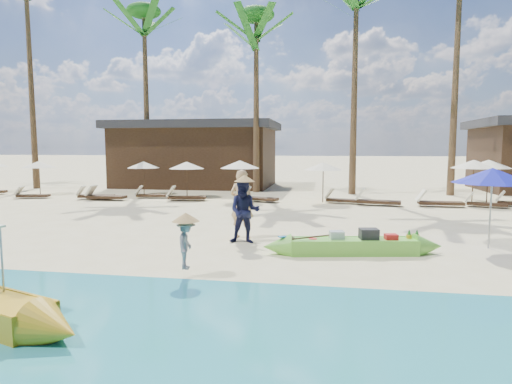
# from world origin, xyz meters

# --- Properties ---
(ground) EXTENTS (240.00, 240.00, 0.00)m
(ground) POSITION_xyz_m (0.00, 0.00, 0.00)
(ground) COLOR beige
(ground) RESTS_ON ground
(wet_sand_strip) EXTENTS (240.00, 4.50, 0.01)m
(wet_sand_strip) POSITION_xyz_m (0.00, -5.00, 0.00)
(wet_sand_strip) COLOR tan
(wet_sand_strip) RESTS_ON ground
(green_canoe) EXTENTS (4.93, 1.21, 0.63)m
(green_canoe) POSITION_xyz_m (1.43, 0.17, 0.21)
(green_canoe) COLOR #72D541
(green_canoe) RESTS_ON ground
(tourist) EXTENTS (0.81, 0.61, 1.99)m
(tourist) POSITION_xyz_m (-1.64, 1.56, 0.99)
(tourist) COLOR tan
(tourist) RESTS_ON ground
(vendor_green) EXTENTS (0.90, 0.73, 1.76)m
(vendor_green) POSITION_xyz_m (-1.43, 0.92, 0.88)
(vendor_green) COLOR #141739
(vendor_green) RESTS_ON ground
(vendor_yellow) EXTENTS (0.48, 0.72, 1.03)m
(vendor_yellow) POSITION_xyz_m (-1.99, -2.34, 0.69)
(vendor_yellow) COLOR gray
(vendor_yellow) RESTS_ON ground
(blue_umbrella) EXTENTS (1.95, 1.95, 2.10)m
(blue_umbrella) POSITION_xyz_m (4.96, 1.36, 1.90)
(blue_umbrella) COLOR #99999E
(blue_umbrella) RESTS_ON ground
(resort_parasol_2) EXTENTS (1.81, 1.81, 1.86)m
(resort_parasol_2) POSITION_xyz_m (-15.01, 10.91, 1.68)
(resort_parasol_2) COLOR #3A2517
(resort_parasol_2) RESTS_ON ground
(lounger_2_left) EXTENTS (1.70, 0.89, 0.55)m
(lounger_2_left) POSITION_xyz_m (-14.29, 9.20, 0.18)
(lounger_2_left) COLOR #3A2517
(lounger_2_left) RESTS_ON ground
(resort_parasol_3) EXTENTS (1.78, 1.78, 1.83)m
(resort_parasol_3) POSITION_xyz_m (-9.29, 11.86, 1.65)
(resort_parasol_3) COLOR #3A2517
(resort_parasol_3) RESTS_ON ground
(lounger_3_left) EXTENTS (1.89, 0.94, 0.62)m
(lounger_3_left) POSITION_xyz_m (-10.92, 9.44, 0.21)
(lounger_3_left) COLOR #3A2517
(lounger_3_left) RESTS_ON ground
(lounger_3_right) EXTENTS (1.99, 0.67, 0.67)m
(lounger_3_right) POSITION_xyz_m (-10.16, 9.11, 0.22)
(lounger_3_right) COLOR #3A2517
(lounger_3_right) RESTS_ON ground
(resort_parasol_4) EXTENTS (1.82, 1.82, 1.87)m
(resort_parasol_4) POSITION_xyz_m (-6.46, 10.89, 1.69)
(resort_parasol_4) COLOR #3A2517
(resort_parasol_4) RESTS_ON ground
(lounger_4_left) EXTENTS (1.74, 0.82, 0.57)m
(lounger_4_left) POSITION_xyz_m (-8.26, 10.31, 0.19)
(lounger_4_left) COLOR #3A2517
(lounger_4_left) RESTS_ON ground
(lounger_4_right) EXTENTS (1.97, 0.84, 0.65)m
(lounger_4_right) POSITION_xyz_m (-6.15, 9.55, 0.22)
(lounger_4_right) COLOR #3A2517
(lounger_4_right) RESTS_ON ground
(resort_parasol_5) EXTENTS (1.93, 1.93, 1.99)m
(resort_parasol_5) POSITION_xyz_m (-3.44, 9.94, 1.79)
(resort_parasol_5) COLOR #3A2517
(resort_parasol_5) RESTS_ON ground
(lounger_5_left) EXTENTS (1.94, 1.07, 0.63)m
(lounger_5_left) POSITION_xyz_m (-2.55, 9.78, 0.21)
(lounger_5_left) COLOR #3A2517
(lounger_5_left) RESTS_ON ground
(resort_parasol_6) EXTENTS (1.86, 1.86, 1.92)m
(resort_parasol_6) POSITION_xyz_m (0.57, 10.07, 1.73)
(resort_parasol_6) COLOR #3A2517
(resort_parasol_6) RESTS_ON ground
(lounger_6_left) EXTENTS (1.83, 0.94, 0.59)m
(lounger_6_left) POSITION_xyz_m (1.46, 9.84, 0.20)
(lounger_6_left) COLOR #3A2517
(lounger_6_left) RESTS_ON ground
(lounger_6_right) EXTENTS (2.07, 0.94, 0.68)m
(lounger_6_right) POSITION_xyz_m (2.94, 9.38, 0.23)
(lounger_6_right) COLOR #3A2517
(lounger_6_right) RESTS_ON ground
(resort_parasol_7) EXTENTS (1.99, 1.99, 2.05)m
(resort_parasol_7) POSITION_xyz_m (7.44, 10.72, 1.85)
(resort_parasol_7) COLOR #3A2517
(resort_parasol_7) RESTS_ON ground
(lounger_7_left) EXTENTS (2.01, 0.68, 0.68)m
(lounger_7_left) POSITION_xyz_m (5.59, 9.41, 0.23)
(lounger_7_left) COLOR #3A2517
(lounger_7_left) RESTS_ON ground
(lounger_7_right) EXTENTS (1.75, 1.05, 0.57)m
(lounger_7_right) POSITION_xyz_m (7.56, 9.55, 0.19)
(lounger_7_right) COLOR #3A2517
(lounger_7_right) RESTS_ON ground
(resort_parasol_8) EXTENTS (1.99, 1.99, 2.05)m
(resort_parasol_8) POSITION_xyz_m (8.18, 11.04, 1.84)
(resort_parasol_8) COLOR #3A2517
(resort_parasol_8) RESTS_ON ground
(palm_1) EXTENTS (2.08, 2.08, 13.60)m
(palm_1) POSITION_xyz_m (-17.59, 14.06, 10.82)
(palm_1) COLOR brown
(palm_1) RESTS_ON ground
(palm_2) EXTENTS (2.08, 2.08, 11.33)m
(palm_2) POSITION_xyz_m (-10.45, 15.08, 9.18)
(palm_2) COLOR brown
(palm_2) RESTS_ON ground
(palm_3) EXTENTS (2.08, 2.08, 10.52)m
(palm_3) POSITION_xyz_m (-3.36, 14.27, 8.58)
(palm_3) COLOR brown
(palm_3) RESTS_ON ground
(palm_4) EXTENTS (2.08, 2.08, 11.70)m
(palm_4) POSITION_xyz_m (2.15, 14.01, 9.45)
(palm_4) COLOR brown
(palm_4) RESTS_ON ground
(pavilion_west) EXTENTS (10.80, 6.60, 4.30)m
(pavilion_west) POSITION_xyz_m (-8.00, 17.50, 2.19)
(pavilion_west) COLOR #3A2517
(pavilion_west) RESTS_ON ground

